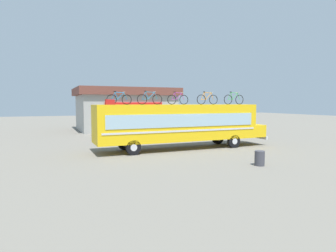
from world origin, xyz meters
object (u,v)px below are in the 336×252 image
Objects in this scene: luggage_bag_1 at (110,102)px; trash_bin at (260,158)px; bus at (181,123)px; rooftop_bicycle_2 at (150,99)px; rooftop_bicycle_5 at (234,99)px; rooftop_bicycle_3 at (178,99)px; rooftop_bicycle_1 at (119,99)px; rooftop_bicycle_4 at (207,99)px.

luggage_bag_1 is 9.62m from trash_bin.
trash_bin is at bearing -78.20° from bus.
rooftop_bicycle_5 is (6.70, -0.25, 0.01)m from rooftop_bicycle_2.
bus is at bearing 2.28° from luggage_bag_1.
rooftop_bicycle_3 reaches higher than luggage_bag_1.
luggage_bag_1 is 0.62m from rooftop_bicycle_1.
rooftop_bicycle_2 is (2.76, 0.24, 0.22)m from luggage_bag_1.
rooftop_bicycle_5 is at bearing -6.60° from rooftop_bicycle_3.
rooftop_bicycle_5 reaches higher than bus.
luggage_bag_1 is at bearing 179.95° from rooftop_bicycle_5.
rooftop_bicycle_5 is at bearing -4.65° from rooftop_bicycle_4.
rooftop_bicycle_4 is (7.24, 0.17, 0.23)m from luggage_bag_1.
rooftop_bicycle_2 is (-2.35, 0.03, 1.70)m from bus.
bus is 7.21× the size of rooftop_bicycle_2.
rooftop_bicycle_1 is at bearing -172.83° from rooftop_bicycle_2.
bus is 7.42× the size of rooftop_bicycle_4.
trash_bin is (3.74, -6.69, -3.17)m from rooftop_bicycle_2.
rooftop_bicycle_1 is at bearing -179.83° from rooftop_bicycle_5.
luggage_bag_1 is (-5.10, -0.20, 1.48)m from bus.
luggage_bag_1 is 9.46m from rooftop_bicycle_5.
luggage_bag_1 is at bearing -175.09° from rooftop_bicycle_2.
rooftop_bicycle_4 is at bearing -0.85° from bus.
trash_bin is at bearing -96.39° from rooftop_bicycle_4.
rooftop_bicycle_3 is at bearing 6.91° from rooftop_bicycle_2.
rooftop_bicycle_4 is 0.98× the size of rooftop_bicycle_5.
rooftop_bicycle_5 reaches higher than rooftop_bicycle_1.
rooftop_bicycle_4 is at bearing 1.79° from rooftop_bicycle_1.
rooftop_bicycle_4 is at bearing 175.35° from rooftop_bicycle_5.
bus reaches higher than trash_bin.
luggage_bag_1 is 2.77m from rooftop_bicycle_2.
rooftop_bicycle_2 is at bearing 179.18° from bus.
rooftop_bicycle_1 is 0.93× the size of rooftop_bicycle_4.
trash_bin is (-2.96, -6.45, -3.19)m from rooftop_bicycle_5.
bus is 7.31× the size of rooftop_bicycle_5.
luggage_bag_1 is 0.31× the size of rooftop_bicycle_2.
rooftop_bicycle_4 is at bearing -0.83° from rooftop_bicycle_2.
rooftop_bicycle_2 reaches higher than rooftop_bicycle_1.
rooftop_bicycle_2 reaches higher than rooftop_bicycle_3.
rooftop_bicycle_4 is at bearing -8.51° from rooftop_bicycle_3.
rooftop_bicycle_3 is at bearing 171.49° from rooftop_bicycle_4.
rooftop_bicycle_1 is 4.44m from rooftop_bicycle_3.
trash_bin is (1.50, -6.96, -3.17)m from rooftop_bicycle_3.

